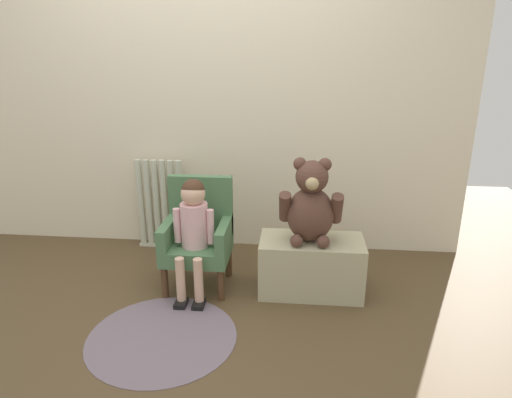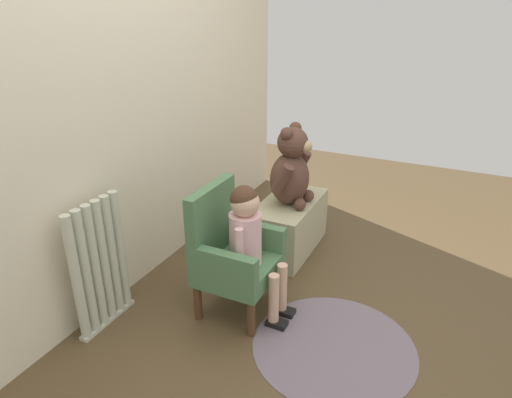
% 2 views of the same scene
% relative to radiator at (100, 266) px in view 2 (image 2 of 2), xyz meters
% --- Properties ---
extents(ground_plane, '(6.00, 6.00, 0.00)m').
position_rel_radiator_xyz_m(ground_plane, '(0.37, -1.11, -0.35)').
color(ground_plane, '#4F3C25').
extents(back_wall, '(3.80, 0.05, 2.40)m').
position_rel_radiator_xyz_m(back_wall, '(0.37, 0.12, 0.85)').
color(back_wall, beige).
rests_on(back_wall, ground_plane).
extents(radiator, '(0.37, 0.05, 0.70)m').
position_rel_radiator_xyz_m(radiator, '(0.00, 0.00, 0.00)').
color(radiator, beige).
rests_on(radiator, ground_plane).
extents(child_armchair, '(0.42, 0.38, 0.71)m').
position_rel_radiator_xyz_m(child_armchair, '(0.41, -0.54, 0.00)').
color(child_armchair, '#4A734A').
rests_on(child_armchair, ground_plane).
extents(child_figure, '(0.25, 0.35, 0.74)m').
position_rel_radiator_xyz_m(child_figure, '(0.41, -0.65, 0.14)').
color(child_figure, beige).
rests_on(child_figure, ground_plane).
extents(low_bench, '(0.65, 0.33, 0.36)m').
position_rel_radiator_xyz_m(low_bench, '(1.14, -0.58, -0.17)').
color(low_bench, tan).
rests_on(low_bench, ground_plane).
extents(large_teddy_bear, '(0.38, 0.27, 0.53)m').
position_rel_radiator_xyz_m(large_teddy_bear, '(1.12, -0.59, 0.24)').
color(large_teddy_bear, brown).
rests_on(large_teddy_bear, low_bench).
extents(floor_rug, '(0.81, 0.81, 0.01)m').
position_rel_radiator_xyz_m(floor_rug, '(0.33, -1.16, -0.34)').
color(floor_rug, slate).
rests_on(floor_rug, ground_plane).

